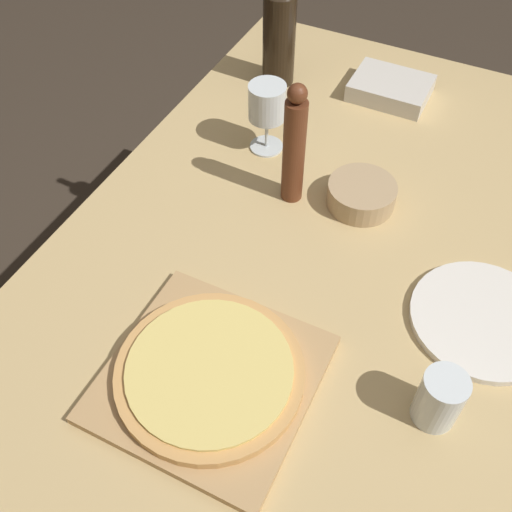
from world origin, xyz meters
TOP-DOWN VIEW (x-y plane):
  - ground_plane at (0.00, 0.00)m, footprint 12.00×12.00m
  - dining_table at (0.00, 0.00)m, footprint 0.99×1.69m
  - cutting_board at (-0.05, -0.28)m, footprint 0.33×0.33m
  - pizza at (-0.05, -0.28)m, footprint 0.31×0.31m
  - wine_bottle at (-0.32, 0.56)m, footprint 0.08×0.08m
  - pepper_mill at (-0.11, 0.18)m, footprint 0.05×0.05m
  - wine_glass at (-0.23, 0.30)m, footprint 0.08×0.08m
  - small_bowl at (0.02, 0.22)m, footprint 0.14×0.14m
  - drinking_tumbler at (0.29, -0.17)m, footprint 0.07×0.07m
  - dinner_plate at (0.32, 0.04)m, footprint 0.26×0.26m
  - food_container at (-0.04, 0.62)m, footprint 0.19×0.15m

SIDE VIEW (x-z plane):
  - ground_plane at x=0.00m, z-range 0.00..0.00m
  - dining_table at x=0.00m, z-range 0.30..1.06m
  - dinner_plate at x=0.32m, z-range 0.76..0.78m
  - cutting_board at x=-0.05m, z-range 0.76..0.78m
  - food_container at x=-0.04m, z-range 0.76..0.81m
  - small_bowl at x=0.02m, z-range 0.76..0.81m
  - pizza at x=-0.05m, z-range 0.78..0.80m
  - drinking_tumbler at x=0.29m, z-range 0.76..0.87m
  - wine_glass at x=-0.23m, z-range 0.80..0.96m
  - pepper_mill at x=-0.11m, z-range 0.76..1.03m
  - wine_bottle at x=-0.32m, z-range 0.73..1.07m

